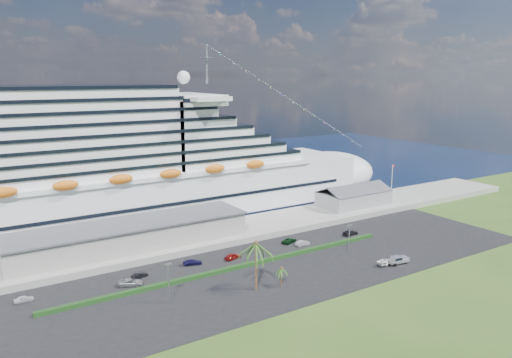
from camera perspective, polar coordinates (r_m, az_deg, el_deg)
ground at (r=110.68m, az=5.63°, el=-12.06°), size 420.00×420.00×0.00m
asphalt_lot at (r=118.77m, az=2.30°, el=-10.27°), size 140.00×38.00×0.12m
wharf at (r=141.77m, az=-4.46°, el=-6.22°), size 240.00×20.00×1.80m
water at (r=222.97m, az=-15.47°, el=-0.19°), size 420.00×160.00×0.02m
cruise_ship at (r=151.66m, az=-16.09°, el=0.70°), size 191.00×38.00×54.00m
terminal_building at (r=131.22m, az=-14.20°, el=-6.17°), size 61.00×15.00×6.30m
port_shed at (r=170.54m, az=11.11°, el=-2.09°), size 24.00×12.31×7.37m
flagpole at (r=182.40m, az=15.27°, el=-0.14°), size 1.08×0.16×12.00m
hedge at (r=118.48m, az=-2.33°, el=-10.06°), size 88.00×1.10×0.90m
lamp_post_left at (r=101.85m, az=-9.96°, el=-11.10°), size 1.60×0.35×8.27m
lamp_post_right at (r=126.72m, az=10.59°, el=-6.49°), size 1.60×0.35×8.27m
palm_tall at (r=104.86m, az=0.02°, el=-7.97°), size 8.82×8.82×11.13m
palm_short at (r=108.57m, az=2.94°, el=-10.41°), size 3.53×3.53×4.56m
parked_car_0 at (r=112.55m, az=-24.99°, el=-12.33°), size 3.82×1.61×1.29m
parked_car_1 at (r=116.56m, az=-13.19°, el=-10.67°), size 4.03×2.19×1.26m
parked_car_2 at (r=113.04m, az=-14.12°, el=-11.39°), size 5.77×4.33×1.46m
parked_car_3 at (r=121.92m, az=-7.28°, el=-9.40°), size 4.86×3.03×1.31m
parked_car_4 at (r=124.52m, az=-2.68°, el=-8.81°), size 4.72×2.78×1.51m
parked_car_5 at (r=134.46m, az=5.37°, el=-7.30°), size 4.15×1.68×1.34m
parked_car_6 at (r=136.27m, az=3.83°, el=-7.02°), size 5.26×3.70×1.33m
parked_car_7 at (r=144.81m, az=10.73°, el=-6.04°), size 5.07×2.34×1.44m
pickup_truck at (r=125.99m, az=15.90°, el=-8.85°), size 5.86×2.76×1.99m
boat_trailer at (r=124.28m, az=14.59°, el=-9.09°), size 5.58×3.75×1.59m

